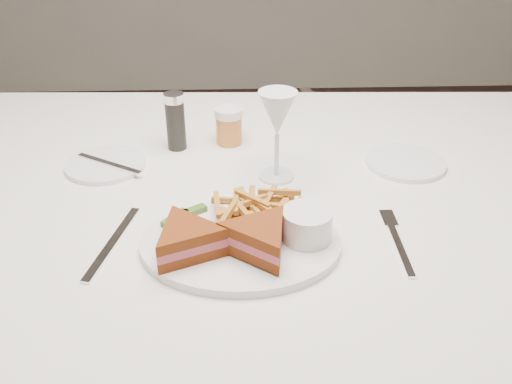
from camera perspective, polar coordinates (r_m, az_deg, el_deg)
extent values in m
cube|color=white|center=(1.27, -0.09, -15.51)|extent=(1.68, 1.16, 0.75)
imported|color=#46332B|center=(1.97, -0.03, 0.59)|extent=(0.70, 0.68, 0.61)
ellipsoid|color=white|center=(0.91, -1.56, -5.19)|extent=(0.33, 0.26, 0.01)
cube|color=silver|center=(0.95, -14.14, -4.93)|extent=(0.06, 0.20, 0.00)
cylinder|color=white|center=(1.19, -14.80, 2.68)|extent=(0.16, 0.16, 0.01)
cylinder|color=white|center=(1.19, 14.73, 2.86)|extent=(0.16, 0.16, 0.01)
cylinder|color=black|center=(1.21, -8.05, 7.00)|extent=(0.04, 0.04, 0.12)
cylinder|color=#BD6F2D|center=(1.23, -2.72, 6.62)|extent=(0.06, 0.06, 0.08)
cube|color=#3B6623|center=(0.97, -6.49, -1.98)|extent=(0.05, 0.04, 0.01)
cube|color=#3B6623|center=(0.96, -8.09, -2.62)|extent=(0.05, 0.05, 0.01)
cylinder|color=white|center=(0.90, 5.12, -3.30)|extent=(0.08, 0.08, 0.05)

